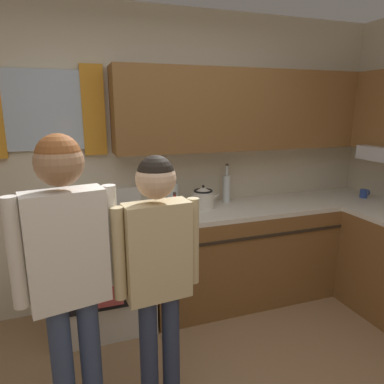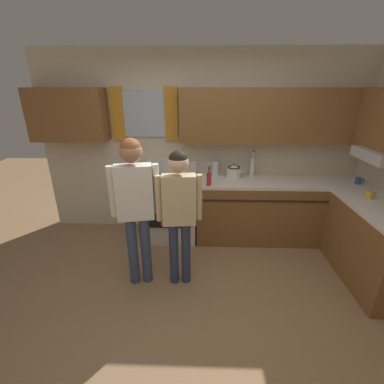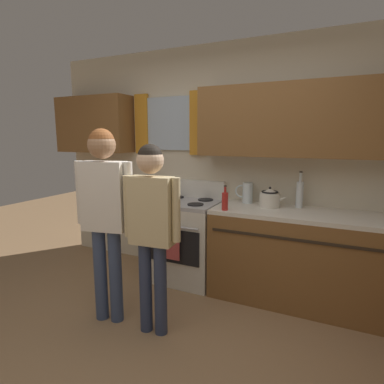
{
  "view_description": "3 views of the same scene",
  "coord_description": "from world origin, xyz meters",
  "px_view_note": "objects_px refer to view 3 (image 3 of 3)",
  "views": [
    {
      "loc": [
        -0.61,
        -1.19,
        1.78
      ],
      "look_at": [
        0.17,
        1.04,
        1.21
      ],
      "focal_mm": 32.78,
      "sensor_mm": 36.0,
      "label": 1
    },
    {
      "loc": [
        0.01,
        -2.01,
        2.13
      ],
      "look_at": [
        -0.08,
        0.64,
        1.07
      ],
      "focal_mm": 25.13,
      "sensor_mm": 36.0,
      "label": 2
    },
    {
      "loc": [
        1.09,
        -1.52,
        1.6
      ],
      "look_at": [
        0.04,
        0.74,
        1.16
      ],
      "focal_mm": 29.54,
      "sensor_mm": 36.0,
      "label": 3
    }
  ],
  "objects_px": {
    "water_pitcher": "(247,193)",
    "adult_in_plaid": "(151,218)",
    "bottle_tall_clear": "(300,194)",
    "stovetop_kettle": "(270,198)",
    "stove_oven": "(186,238)",
    "adult_left": "(105,204)",
    "bottle_sauce_red": "(225,201)"
  },
  "relations": [
    {
      "from": "bottle_tall_clear",
      "to": "adult_in_plaid",
      "type": "height_order",
      "value": "adult_in_plaid"
    },
    {
      "from": "stove_oven",
      "to": "bottle_tall_clear",
      "type": "xyz_separation_m",
      "value": [
        1.17,
        0.19,
        0.57
      ]
    },
    {
      "from": "stove_oven",
      "to": "bottle_tall_clear",
      "type": "height_order",
      "value": "bottle_tall_clear"
    },
    {
      "from": "water_pitcher",
      "to": "adult_left",
      "type": "relative_size",
      "value": 0.13
    },
    {
      "from": "stovetop_kettle",
      "to": "water_pitcher",
      "type": "distance_m",
      "value": 0.29
    },
    {
      "from": "adult_left",
      "to": "stove_oven",
      "type": "bearing_deg",
      "value": 76.8
    },
    {
      "from": "bottle_tall_clear",
      "to": "stovetop_kettle",
      "type": "relative_size",
      "value": 1.34
    },
    {
      "from": "bottle_tall_clear",
      "to": "stovetop_kettle",
      "type": "xyz_separation_m",
      "value": [
        -0.27,
        -0.1,
        -0.05
      ]
    },
    {
      "from": "adult_left",
      "to": "bottle_tall_clear",
      "type": "bearing_deg",
      "value": 40.83
    },
    {
      "from": "adult_left",
      "to": "adult_in_plaid",
      "type": "distance_m",
      "value": 0.46
    },
    {
      "from": "bottle_tall_clear",
      "to": "water_pitcher",
      "type": "relative_size",
      "value": 1.67
    },
    {
      "from": "water_pitcher",
      "to": "adult_in_plaid",
      "type": "xyz_separation_m",
      "value": [
        -0.43,
        -1.22,
        -0.04
      ]
    },
    {
      "from": "bottle_sauce_red",
      "to": "adult_left",
      "type": "distance_m",
      "value": 1.12
    },
    {
      "from": "bottle_tall_clear",
      "to": "adult_left",
      "type": "height_order",
      "value": "adult_left"
    },
    {
      "from": "stove_oven",
      "to": "stovetop_kettle",
      "type": "bearing_deg",
      "value": 5.29
    },
    {
      "from": "stove_oven",
      "to": "stovetop_kettle",
      "type": "xyz_separation_m",
      "value": [
        0.9,
        0.08,
        0.53
      ]
    },
    {
      "from": "bottle_tall_clear",
      "to": "bottle_sauce_red",
      "type": "height_order",
      "value": "bottle_tall_clear"
    },
    {
      "from": "bottle_sauce_red",
      "to": "water_pitcher",
      "type": "xyz_separation_m",
      "value": [
        0.1,
        0.43,
        0.02
      ]
    },
    {
      "from": "water_pitcher",
      "to": "adult_in_plaid",
      "type": "relative_size",
      "value": 0.14
    },
    {
      "from": "stovetop_kettle",
      "to": "water_pitcher",
      "type": "bearing_deg",
      "value": 157.86
    },
    {
      "from": "bottle_sauce_red",
      "to": "adult_in_plaid",
      "type": "distance_m",
      "value": 0.86
    },
    {
      "from": "bottle_tall_clear",
      "to": "water_pitcher",
      "type": "xyz_separation_m",
      "value": [
        -0.54,
        0.01,
        -0.03
      ]
    },
    {
      "from": "stovetop_kettle",
      "to": "adult_left",
      "type": "bearing_deg",
      "value": -135.56
    },
    {
      "from": "stovetop_kettle",
      "to": "water_pitcher",
      "type": "relative_size",
      "value": 1.24
    },
    {
      "from": "bottle_tall_clear",
      "to": "stovetop_kettle",
      "type": "bearing_deg",
      "value": -159.49
    },
    {
      "from": "adult_in_plaid",
      "to": "stove_oven",
      "type": "bearing_deg",
      "value": 101.47
    },
    {
      "from": "water_pitcher",
      "to": "stove_oven",
      "type": "bearing_deg",
      "value": -163.34
    },
    {
      "from": "bottle_tall_clear",
      "to": "bottle_sauce_red",
      "type": "xyz_separation_m",
      "value": [
        -0.63,
        -0.43,
        -0.05
      ]
    },
    {
      "from": "bottle_sauce_red",
      "to": "stovetop_kettle",
      "type": "distance_m",
      "value": 0.49
    },
    {
      "from": "bottle_sauce_red",
      "to": "adult_left",
      "type": "height_order",
      "value": "adult_left"
    },
    {
      "from": "stove_oven",
      "to": "bottle_tall_clear",
      "type": "distance_m",
      "value": 1.32
    },
    {
      "from": "bottle_tall_clear",
      "to": "bottle_sauce_red",
      "type": "bearing_deg",
      "value": -146.15
    }
  ]
}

